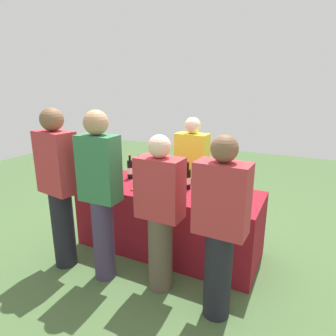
{
  "coord_description": "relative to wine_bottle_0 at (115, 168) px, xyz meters",
  "views": [
    {
      "loc": [
        1.45,
        -2.93,
        1.97
      ],
      "look_at": [
        0.0,
        0.0,
        1.04
      ],
      "focal_mm": 31.47,
      "sensor_mm": 36.0,
      "label": 1
    }
  ],
  "objects": [
    {
      "name": "guest_1",
      "position": [
        0.49,
        -0.91,
        0.05
      ],
      "size": [
        0.4,
        0.23,
        1.75
      ],
      "rotation": [
        0.0,
        0.0,
        0.02
      ],
      "color": "#3F3351",
      "rests_on": "ground_plane"
    },
    {
      "name": "server_pouring",
      "position": [
        0.9,
        0.48,
        -0.07
      ],
      "size": [
        0.43,
        0.25,
        1.57
      ],
      "rotation": [
        0.0,
        0.0,
        3.09
      ],
      "color": "brown",
      "rests_on": "ground_plane"
    },
    {
      "name": "wine_bottle_0",
      "position": [
        0.0,
        0.0,
        0.0
      ],
      "size": [
        0.07,
        0.07,
        0.32
      ],
      "color": "black",
      "rests_on": "tasting_table"
    },
    {
      "name": "wine_glass_2",
      "position": [
        0.63,
        -0.28,
        -0.01
      ],
      "size": [
        0.06,
        0.06,
        0.14
      ],
      "color": "silver",
      "rests_on": "tasting_table"
    },
    {
      "name": "guest_3",
      "position": [
        1.71,
        -0.91,
        -0.05
      ],
      "size": [
        0.44,
        0.25,
        1.61
      ],
      "rotation": [
        0.0,
        0.0,
        -0.03
      ],
      "color": "black",
      "rests_on": "ground_plane"
    },
    {
      "name": "wine_bottle_2",
      "position": [
        0.32,
        0.08,
        -0.01
      ],
      "size": [
        0.08,
        0.08,
        0.31
      ],
      "color": "black",
      "rests_on": "tasting_table"
    },
    {
      "name": "wine_bottle_3",
      "position": [
        1.05,
        -0.03,
        0.0
      ],
      "size": [
        0.07,
        0.07,
        0.33
      ],
      "color": "black",
      "rests_on": "tasting_table"
    },
    {
      "name": "wine_bottle_4",
      "position": [
        1.36,
        0.08,
        -0.01
      ],
      "size": [
        0.08,
        0.08,
        0.31
      ],
      "color": "black",
      "rests_on": "tasting_table"
    },
    {
      "name": "ground_plane",
      "position": [
        0.84,
        -0.12,
        -0.91
      ],
      "size": [
        12.0,
        12.0,
        0.0
      ],
      "primitive_type": "plane",
      "color": "#476638"
    },
    {
      "name": "wine_glass_4",
      "position": [
        1.02,
        -0.34,
        -0.01
      ],
      "size": [
        0.07,
        0.07,
        0.15
      ],
      "color": "silver",
      "rests_on": "tasting_table"
    },
    {
      "name": "guest_2",
      "position": [
        1.09,
        -0.8,
        -0.08
      ],
      "size": [
        0.44,
        0.24,
        1.55
      ],
      "rotation": [
        0.0,
        0.0,
        -0.01
      ],
      "color": "brown",
      "rests_on": "ground_plane"
    },
    {
      "name": "guest_0",
      "position": [
        -0.05,
        -0.93,
        0.04
      ],
      "size": [
        0.46,
        0.3,
        1.75
      ],
      "rotation": [
        0.0,
        0.0,
        -0.15
      ],
      "color": "black",
      "rests_on": "ground_plane"
    },
    {
      "name": "wine_glass_0",
      "position": [
        0.17,
        -0.19,
        -0.02
      ],
      "size": [
        0.07,
        0.07,
        0.14
      ],
      "color": "silver",
      "rests_on": "tasting_table"
    },
    {
      "name": "wine_bottle_1",
      "position": [
        0.23,
        0.01,
        0.01
      ],
      "size": [
        0.08,
        0.08,
        0.33
      ],
      "color": "black",
      "rests_on": "tasting_table"
    },
    {
      "name": "wine_glass_5",
      "position": [
        1.48,
        -0.28,
        -0.01
      ],
      "size": [
        0.07,
        0.07,
        0.15
      ],
      "color": "silver",
      "rests_on": "tasting_table"
    },
    {
      "name": "menu_board",
      "position": [
        0.17,
        0.76,
        -0.53
      ],
      "size": [
        0.47,
        0.12,
        0.76
      ],
      "primitive_type": "cube",
      "rotation": [
        0.0,
        0.0,
        -0.19
      ],
      "color": "white",
      "rests_on": "ground_plane"
    },
    {
      "name": "tasting_table",
      "position": [
        0.84,
        -0.12,
        -0.51
      ],
      "size": [
        2.17,
        0.82,
        0.79
      ],
      "primitive_type": "cube",
      "color": "maroon",
      "rests_on": "ground_plane"
    },
    {
      "name": "wine_glass_3",
      "position": [
        0.88,
        -0.19,
        -0.01
      ],
      "size": [
        0.07,
        0.07,
        0.14
      ],
      "color": "silver",
      "rests_on": "tasting_table"
    },
    {
      "name": "wine_glass_1",
      "position": [
        0.51,
        -0.32,
        -0.02
      ],
      "size": [
        0.07,
        0.07,
        0.14
      ],
      "color": "silver",
      "rests_on": "tasting_table"
    }
  ]
}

